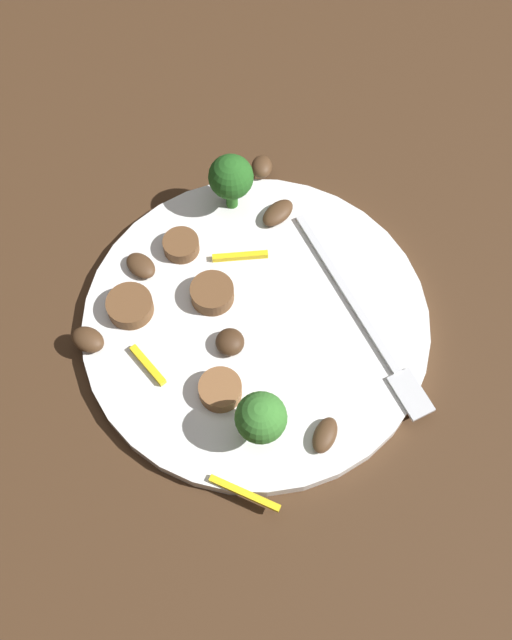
{
  "coord_description": "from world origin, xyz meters",
  "views": [
    {
      "loc": [
        0.17,
        -0.19,
        0.52
      ],
      "look_at": [
        0.0,
        0.0,
        0.01
      ],
      "focal_mm": 44.14,
      "sensor_mm": 36.0,
      "label": 1
    }
  ],
  "objects_px": {
    "mushroom_1": "(262,167)",
    "pepper_strip_2": "(148,365)",
    "mushroom_2": "(278,213)",
    "mushroom_3": "(88,340)",
    "fork": "(368,326)",
    "sausage_slice_2": "(220,390)",
    "sausage_slice_1": "(212,293)",
    "pepper_strip_1": "(240,256)",
    "mushroom_4": "(233,345)",
    "sausage_slice_3": "(181,245)",
    "broccoli_floret_1": "(231,178)",
    "mushroom_0": "(141,266)",
    "pepper_strip_0": "(245,493)",
    "sausage_slice_0": "(130,306)",
    "mushroom_5": "(325,435)",
    "broccoli_floret_0": "(261,418)",
    "plate": "(256,323)"
  },
  "relations": [
    {
      "from": "mushroom_5",
      "to": "mushroom_3",
      "type": "bearing_deg",
      "value": -161.32
    },
    {
      "from": "plate",
      "to": "fork",
      "type": "height_order",
      "value": "fork"
    },
    {
      "from": "sausage_slice_1",
      "to": "sausage_slice_2",
      "type": "bearing_deg",
      "value": -42.66
    },
    {
      "from": "broccoli_floret_1",
      "to": "mushroom_3",
      "type": "height_order",
      "value": "broccoli_floret_1"
    },
    {
      "from": "plate",
      "to": "sausage_slice_3",
      "type": "distance_m",
      "value": 0.08
    },
    {
      "from": "pepper_strip_1",
      "to": "sausage_slice_3",
      "type": "bearing_deg",
      "value": -148.17
    },
    {
      "from": "plate",
      "to": "pepper_strip_0",
      "type": "height_order",
      "value": "pepper_strip_0"
    },
    {
      "from": "mushroom_1",
      "to": "sausage_slice_0",
      "type": "bearing_deg",
      "value": -85.65
    },
    {
      "from": "mushroom_2",
      "to": "mushroom_4",
      "type": "xyz_separation_m",
      "value": [
        0.05,
        -0.11,
        0.0
      ]
    },
    {
      "from": "pepper_strip_1",
      "to": "mushroom_4",
      "type": "bearing_deg",
      "value": -51.43
    },
    {
      "from": "mushroom_3",
      "to": "broccoli_floret_1",
      "type": "bearing_deg",
      "value": 91.89
    },
    {
      "from": "broccoli_floret_1",
      "to": "mushroom_5",
      "type": "relative_size",
      "value": 1.95
    },
    {
      "from": "plate",
      "to": "mushroom_0",
      "type": "bearing_deg",
      "value": -164.85
    },
    {
      "from": "mushroom_1",
      "to": "mushroom_3",
      "type": "xyz_separation_m",
      "value": [
        0.01,
        -0.19,
        0.0
      ]
    },
    {
      "from": "broccoli_floret_1",
      "to": "sausage_slice_2",
      "type": "relative_size",
      "value": 1.74
    },
    {
      "from": "mushroom_4",
      "to": "mushroom_5",
      "type": "relative_size",
      "value": 0.8
    },
    {
      "from": "broccoli_floret_0",
      "to": "sausage_slice_3",
      "type": "xyz_separation_m",
      "value": [
        -0.14,
        0.07,
        -0.03
      ]
    },
    {
      "from": "mushroom_0",
      "to": "sausage_slice_3",
      "type": "bearing_deg",
      "value": 72.28
    },
    {
      "from": "sausage_slice_0",
      "to": "mushroom_4",
      "type": "height_order",
      "value": "same"
    },
    {
      "from": "broccoli_floret_0",
      "to": "mushroom_0",
      "type": "height_order",
      "value": "broccoli_floret_0"
    },
    {
      "from": "mushroom_0",
      "to": "pepper_strip_2",
      "type": "height_order",
      "value": "mushroom_0"
    },
    {
      "from": "fork",
      "to": "mushroom_0",
      "type": "relative_size",
      "value": 6.72
    },
    {
      "from": "sausage_slice_0",
      "to": "sausage_slice_3",
      "type": "relative_size",
      "value": 1.24
    },
    {
      "from": "mushroom_2",
      "to": "mushroom_3",
      "type": "bearing_deg",
      "value": -99.66
    },
    {
      "from": "mushroom_2",
      "to": "pepper_strip_1",
      "type": "relative_size",
      "value": 0.69
    },
    {
      "from": "sausage_slice_3",
      "to": "mushroom_5",
      "type": "relative_size",
      "value": 1.03
    },
    {
      "from": "plate",
      "to": "mushroom_4",
      "type": "distance_m",
      "value": 0.03
    },
    {
      "from": "mushroom_1",
      "to": "pepper_strip_1",
      "type": "bearing_deg",
      "value": -59.79
    },
    {
      "from": "fork",
      "to": "sausage_slice_2",
      "type": "xyz_separation_m",
      "value": [
        -0.04,
        -0.11,
        0.0
      ]
    },
    {
      "from": "sausage_slice_3",
      "to": "pepper_strip_2",
      "type": "relative_size",
      "value": 0.75
    },
    {
      "from": "broccoli_floret_0",
      "to": "mushroom_3",
      "type": "distance_m",
      "value": 0.14
    },
    {
      "from": "mushroom_0",
      "to": "plate",
      "type": "bearing_deg",
      "value": 15.15
    },
    {
      "from": "fork",
      "to": "pepper_strip_0",
      "type": "xyz_separation_m",
      "value": [
        0.02,
        -0.15,
        -0.0
      ]
    },
    {
      "from": "sausage_slice_0",
      "to": "mushroom_3",
      "type": "relative_size",
      "value": 1.36
    },
    {
      "from": "mushroom_0",
      "to": "mushroom_4",
      "type": "distance_m",
      "value": 0.1
    },
    {
      "from": "sausage_slice_1",
      "to": "mushroom_1",
      "type": "relative_size",
      "value": 1.52
    },
    {
      "from": "sausage_slice_2",
      "to": "mushroom_5",
      "type": "xyz_separation_m",
      "value": [
        0.07,
        0.02,
        -0.0
      ]
    },
    {
      "from": "fork",
      "to": "broccoli_floret_0",
      "type": "bearing_deg",
      "value": -70.51
    },
    {
      "from": "mushroom_1",
      "to": "pepper_strip_2",
      "type": "distance_m",
      "value": 0.19
    },
    {
      "from": "broccoli_floret_0",
      "to": "pepper_strip_0",
      "type": "relative_size",
      "value": 0.99
    },
    {
      "from": "mushroom_2",
      "to": "pepper_strip_0",
      "type": "bearing_deg",
      "value": -54.66
    },
    {
      "from": "mushroom_2",
      "to": "pepper_strip_1",
      "type": "distance_m",
      "value": 0.05
    },
    {
      "from": "mushroom_0",
      "to": "pepper_strip_0",
      "type": "bearing_deg",
      "value": -23.52
    },
    {
      "from": "fork",
      "to": "pepper_strip_1",
      "type": "bearing_deg",
      "value": -148.85
    },
    {
      "from": "mushroom_2",
      "to": "mushroom_3",
      "type": "xyz_separation_m",
      "value": [
        -0.03,
        -0.17,
        0.0
      ]
    },
    {
      "from": "mushroom_3",
      "to": "sausage_slice_1",
      "type": "bearing_deg",
      "value": 64.83
    },
    {
      "from": "fork",
      "to": "mushroom_1",
      "type": "xyz_separation_m",
      "value": [
        -0.15,
        0.05,
        0.0
      ]
    },
    {
      "from": "sausage_slice_1",
      "to": "mushroom_1",
      "type": "bearing_deg",
      "value": 114.1
    },
    {
      "from": "sausage_slice_3",
      "to": "pepper_strip_1",
      "type": "bearing_deg",
      "value": 31.83
    },
    {
      "from": "plate",
      "to": "sausage_slice_0",
      "type": "height_order",
      "value": "sausage_slice_0"
    }
  ]
}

